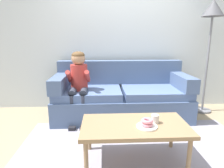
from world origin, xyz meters
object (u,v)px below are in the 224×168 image
(toy_controller, at_px, (157,133))
(person_child, at_px, (79,80))
(mug, at_px, (155,119))
(coffee_table, at_px, (135,128))
(couch, at_px, (121,97))
(donut, at_px, (147,124))
(floor_lamp, at_px, (212,20))

(toy_controller, bearing_deg, person_child, 145.13)
(person_child, bearing_deg, mug, -49.48)
(coffee_table, height_order, toy_controller, coffee_table)
(couch, height_order, toy_controller, couch)
(person_child, bearing_deg, donut, -55.18)
(mug, height_order, floor_lamp, floor_lamp)
(coffee_table, relative_size, mug, 12.21)
(donut, xyz_separation_m, toy_controller, (0.30, 0.65, -0.44))
(toy_controller, bearing_deg, mug, -120.23)
(person_child, height_order, toy_controller, person_child)
(couch, distance_m, toy_controller, 0.88)
(toy_controller, xyz_separation_m, floor_lamp, (1.07, 0.83, 1.56))
(coffee_table, relative_size, person_child, 1.00)
(person_child, distance_m, mug, 1.40)
(coffee_table, distance_m, donut, 0.15)
(coffee_table, xyz_separation_m, person_child, (-0.69, 1.07, 0.28))
(floor_lamp, bearing_deg, person_child, -171.15)
(person_child, relative_size, donut, 9.18)
(mug, relative_size, toy_controller, 0.40)
(coffee_table, bearing_deg, couch, 90.69)
(donut, height_order, toy_controller, donut)
(person_child, bearing_deg, toy_controller, -24.15)
(couch, distance_m, person_child, 0.78)
(toy_controller, distance_m, floor_lamp, 2.07)
(mug, bearing_deg, donut, -139.32)
(person_child, bearing_deg, couch, 16.81)
(toy_controller, relative_size, floor_lamp, 0.12)
(person_child, height_order, floor_lamp, floor_lamp)
(couch, height_order, coffee_table, couch)
(coffee_table, xyz_separation_m, donut, (0.11, -0.08, 0.07))
(donut, bearing_deg, mug, 40.68)
(couch, xyz_separation_m, person_child, (-0.67, -0.20, 0.34))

